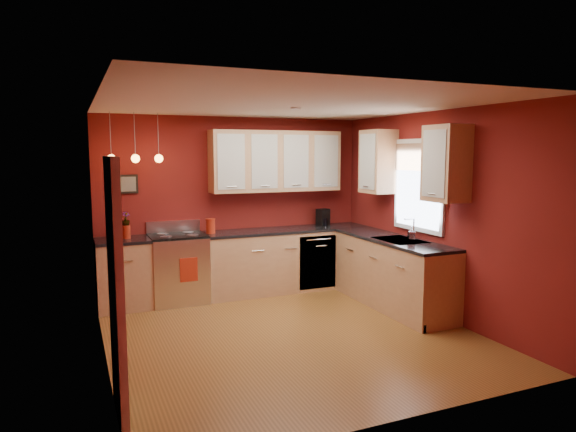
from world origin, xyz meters
name	(u,v)px	position (x,y,z in m)	size (l,w,h in m)	color
floor	(290,334)	(0.00, 0.00, 0.00)	(4.20, 4.20, 0.00)	brown
ceiling	(290,104)	(0.00, 0.00, 2.60)	(4.00, 4.20, 0.02)	silver
wall_back	(235,205)	(0.00, 2.10, 1.30)	(4.00, 0.02, 2.60)	maroon
wall_front	(401,257)	(0.00, -2.10, 1.30)	(4.00, 0.02, 2.60)	maroon
wall_left	(101,233)	(-2.00, 0.00, 1.30)	(0.02, 4.20, 2.60)	maroon
wall_right	(434,214)	(2.00, 0.00, 1.30)	(0.02, 4.20, 2.60)	maroon
base_cabinets_back_left	(124,275)	(-1.65, 1.80, 0.45)	(0.70, 0.60, 0.90)	tan
base_cabinets_back_right	(287,261)	(0.73, 1.80, 0.45)	(2.54, 0.60, 0.90)	tan
base_cabinets_right	(392,274)	(1.70, 0.45, 0.45)	(0.60, 2.10, 0.90)	tan
counter_back_left	(122,240)	(-1.65, 1.80, 0.92)	(0.70, 0.62, 0.04)	black
counter_back_right	(287,230)	(0.73, 1.80, 0.92)	(2.54, 0.62, 0.04)	black
counter_right	(393,240)	(1.70, 0.45, 0.92)	(0.62, 2.10, 0.04)	black
gas_range	(178,268)	(-0.92, 1.80, 0.48)	(0.76, 0.64, 1.11)	silver
dishwasher_front	(318,262)	(1.10, 1.51, 0.45)	(0.60, 0.02, 0.80)	silver
sink	(400,242)	(1.70, 0.30, 0.92)	(0.50, 0.70, 0.33)	gray
window	(419,182)	(1.97, 0.30, 1.69)	(0.06, 1.02, 1.22)	white
door_left_wall	(116,291)	(-1.97, -1.20, 1.03)	(0.12, 0.82, 2.05)	white
upper_cabinets_back	(276,161)	(0.60, 1.93, 1.95)	(2.00, 0.35, 0.90)	tan
upper_cabinets_right	(409,162)	(1.82, 0.32, 1.95)	(0.35, 1.95, 0.90)	tan
wall_picture	(126,184)	(-1.55, 2.08, 1.65)	(0.32, 0.03, 0.26)	black
pendant_lights	(135,158)	(-1.45, 1.75, 2.01)	(0.71, 0.11, 0.66)	gray
red_canister	(211,226)	(-0.45, 1.81, 1.05)	(0.14, 0.14, 0.21)	#A42411
red_vase	(126,232)	(-1.60, 1.82, 1.03)	(0.11, 0.11, 0.18)	#A42411
flowers	(126,219)	(-1.60, 1.82, 1.20)	(0.11, 0.11, 0.20)	#A42411
coffee_maker	(323,218)	(1.39, 1.91, 1.06)	(0.21, 0.21, 0.26)	black
soap_pump	(411,234)	(1.78, 0.16, 1.03)	(0.08, 0.09, 0.19)	silver
dish_towel	(189,270)	(-0.84, 1.47, 0.52)	(0.24, 0.02, 0.32)	#A42411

